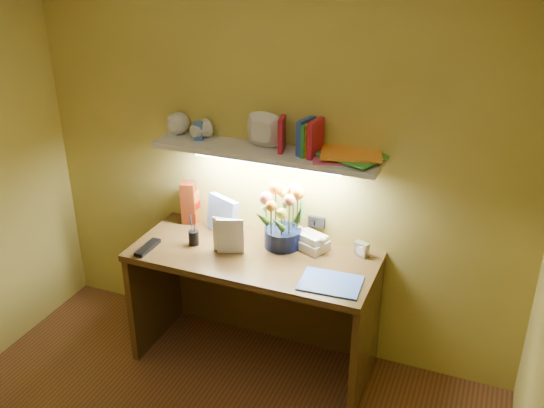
% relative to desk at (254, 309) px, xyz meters
% --- Properties ---
extents(desk, '(1.40, 0.60, 0.75)m').
position_rel_desk_xyz_m(desk, '(0.00, 0.00, 0.00)').
color(desk, '#3D2910').
rests_on(desk, ground).
extents(flower_bouquet, '(0.25, 0.25, 0.38)m').
position_rel_desk_xyz_m(flower_bouquet, '(0.12, 0.15, 0.56)').
color(flower_bouquet, '#0A1337').
rests_on(flower_bouquet, desk).
extents(telephone, '(0.22, 0.20, 0.11)m').
position_rel_desk_xyz_m(telephone, '(0.28, 0.19, 0.43)').
color(telephone, beige).
rests_on(telephone, desk).
extents(desk_clock, '(0.09, 0.07, 0.08)m').
position_rel_desk_xyz_m(desk_clock, '(0.57, 0.21, 0.42)').
color(desk_clock, '#B5B5BA').
rests_on(desk_clock, desk).
extents(whisky_bottle, '(0.07, 0.07, 0.26)m').
position_rel_desk_xyz_m(whisky_bottle, '(-0.52, 0.24, 0.50)').
color(whisky_bottle, '#B75412').
rests_on(whisky_bottle, desk).
extents(whisky_box, '(0.11, 0.11, 0.27)m').
position_rel_desk_xyz_m(whisky_box, '(-0.53, 0.22, 0.51)').
color(whisky_box, '#561D08').
rests_on(whisky_box, desk).
extents(pen_cup, '(0.07, 0.07, 0.15)m').
position_rel_desk_xyz_m(pen_cup, '(-0.37, -0.02, 0.45)').
color(pen_cup, black).
rests_on(pen_cup, desk).
extents(art_card, '(0.22, 0.13, 0.23)m').
position_rel_desk_xyz_m(art_card, '(-0.28, 0.18, 0.49)').
color(art_card, silver).
rests_on(art_card, desk).
extents(tv_remote, '(0.06, 0.20, 0.02)m').
position_rel_desk_xyz_m(tv_remote, '(-0.58, -0.18, 0.39)').
color(tv_remote, black).
rests_on(tv_remote, desk).
extents(blue_folder, '(0.33, 0.25, 0.01)m').
position_rel_desk_xyz_m(blue_folder, '(0.50, -0.13, 0.38)').
color(blue_folder, blue).
rests_on(blue_folder, desk).
extents(desk_book_a, '(0.16, 0.04, 0.21)m').
position_rel_desk_xyz_m(desk_book_a, '(-0.23, -0.04, 0.48)').
color(desk_book_a, silver).
rests_on(desk_book_a, desk).
extents(desk_book_b, '(0.15, 0.07, 0.21)m').
position_rel_desk_xyz_m(desk_book_b, '(-0.19, -0.06, 0.48)').
color(desk_book_b, silver).
rests_on(desk_book_b, desk).
extents(wall_shelf, '(1.32, 0.34, 0.23)m').
position_rel_desk_xyz_m(wall_shelf, '(0.00, 0.18, 0.96)').
color(wall_shelf, silver).
rests_on(wall_shelf, ground).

